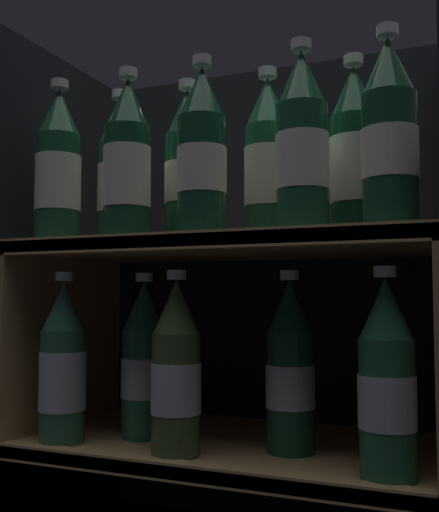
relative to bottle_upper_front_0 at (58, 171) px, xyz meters
name	(u,v)px	position (x,y,z in m)	size (l,w,h in m)	color
fridge_back_wall	(266,290)	(0.25, 0.30, -0.19)	(0.69, 0.02, 0.85)	black
fridge_side_left	(60,290)	(-0.08, 0.12, -0.19)	(0.02, 0.38, 0.85)	black
shelf_lower	(229,461)	(0.25, 0.11, -0.46)	(0.65, 0.34, 0.19)	tan
shelf_upper	(230,322)	(0.25, 0.11, -0.24)	(0.65, 0.34, 0.50)	tan
bottle_upper_front_0	(58,171)	(0.00, 0.00, 0.00)	(0.07, 0.07, 0.26)	#194C2D
bottle_upper_front_1	(127,164)	(0.13, 0.00, 0.00)	(0.07, 0.07, 0.26)	#144228
bottle_upper_front_2	(202,156)	(0.25, 0.00, 0.00)	(0.07, 0.07, 0.26)	#144228
bottle_upper_front_3	(302,147)	(0.40, 0.00, 0.00)	(0.07, 0.07, 0.26)	#194C2D
bottle_upper_front_4	(389,137)	(0.52, 0.00, 0.00)	(0.07, 0.07, 0.26)	#144228
bottle_upper_back_0	(119,177)	(0.06, 0.08, 0.00)	(0.07, 0.07, 0.26)	#285B42
bottle_upper_back_1	(187,170)	(0.19, 0.08, 0.00)	(0.07, 0.07, 0.26)	#194C2D
bottle_upper_back_2	(268,164)	(0.33, 0.08, 0.00)	(0.07, 0.07, 0.26)	#1E5638
bottle_upper_back_3	(355,156)	(0.46, 0.08, 0.00)	(0.07, 0.07, 0.26)	#144228
bottle_lower_front_0	(63,367)	(0.02, 0.00, -0.31)	(0.07, 0.07, 0.26)	#285B42
bottle_lower_front_1	(176,373)	(0.21, 0.00, -0.31)	(0.07, 0.07, 0.26)	#384C28
bottle_lower_front_2	(387,384)	(0.51, 0.00, -0.31)	(0.07, 0.07, 0.26)	#1E5638
bottle_lower_back_0	(144,363)	(0.11, 0.08, -0.31)	(0.07, 0.07, 0.26)	#1E5638
bottle_lower_back_1	(290,370)	(0.36, 0.08, -0.31)	(0.07, 0.07, 0.26)	#144228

